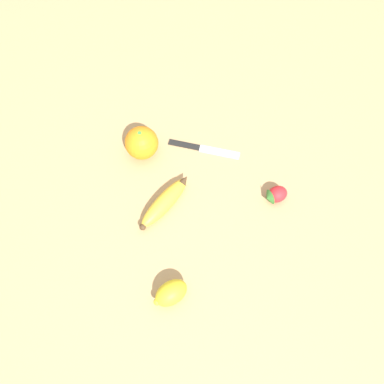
# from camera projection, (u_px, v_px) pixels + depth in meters

# --- Properties ---
(ground_plane) EXTENTS (3.00, 3.00, 0.00)m
(ground_plane) POSITION_uv_depth(u_px,v_px,m) (217.00, 207.00, 0.92)
(ground_plane) COLOR tan
(banana) EXTENTS (0.16, 0.13, 0.04)m
(banana) POSITION_uv_depth(u_px,v_px,m) (165.00, 203.00, 0.91)
(banana) COLOR gold
(banana) RESTS_ON ground_plane
(orange) EXTENTS (0.09, 0.09, 0.09)m
(orange) POSITION_uv_depth(u_px,v_px,m) (142.00, 143.00, 0.96)
(orange) COLOR orange
(orange) RESTS_ON ground_plane
(strawberry) EXTENTS (0.06, 0.07, 0.04)m
(strawberry) POSITION_uv_depth(u_px,v_px,m) (276.00, 195.00, 0.92)
(strawberry) COLOR red
(strawberry) RESTS_ON ground_plane
(lemon) EXTENTS (0.08, 0.09, 0.05)m
(lemon) POSITION_uv_depth(u_px,v_px,m) (171.00, 293.00, 0.80)
(lemon) COLOR yellow
(lemon) RESTS_ON ground_plane
(paring_knife) EXTENTS (0.06, 0.19, 0.01)m
(paring_knife) POSITION_uv_depth(u_px,v_px,m) (201.00, 148.00, 1.00)
(paring_knife) COLOR silver
(paring_knife) RESTS_ON ground_plane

